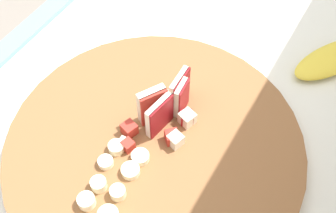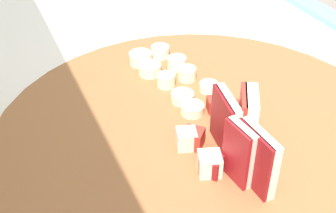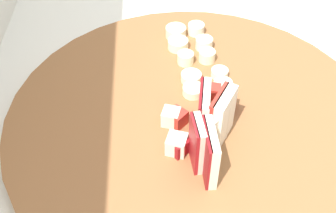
% 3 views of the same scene
% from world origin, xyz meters
% --- Properties ---
extents(tiled_countertop, '(1.28, 0.64, 0.92)m').
position_xyz_m(tiled_countertop, '(0.00, -0.00, 0.46)').
color(tiled_countertop, silver).
rests_on(tiled_countertop, ground).
extents(cutting_board, '(0.46, 0.46, 0.02)m').
position_xyz_m(cutting_board, '(0.09, 0.04, 0.92)').
color(cutting_board, brown).
rests_on(cutting_board, tiled_countertop).
extents(apple_wedge_fan, '(0.11, 0.06, 0.06)m').
position_xyz_m(apple_wedge_fan, '(0.03, 0.03, 0.96)').
color(apple_wedge_fan, maroon).
rests_on(apple_wedge_fan, cutting_board).
extents(apple_dice_pile, '(0.11, 0.10, 0.02)m').
position_xyz_m(apple_dice_pile, '(0.07, 0.05, 0.94)').
color(apple_dice_pile, '#B22D23').
rests_on(apple_dice_pile, cutting_board).
extents(banana_slice_rows, '(0.16, 0.08, 0.02)m').
position_xyz_m(banana_slice_rows, '(0.19, 0.03, 0.94)').
color(banana_slice_rows, beige).
rests_on(banana_slice_rows, cutting_board).
extents(banana_peel, '(0.18, 0.14, 0.02)m').
position_xyz_m(banana_peel, '(-0.23, 0.22, 0.92)').
color(banana_peel, gold).
rests_on(banana_peel, tiled_countertop).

